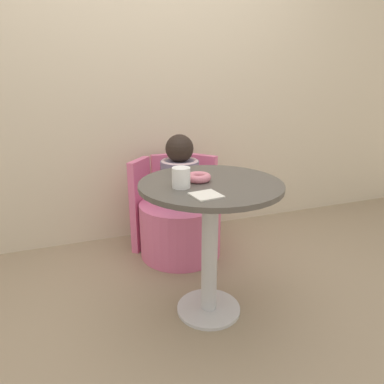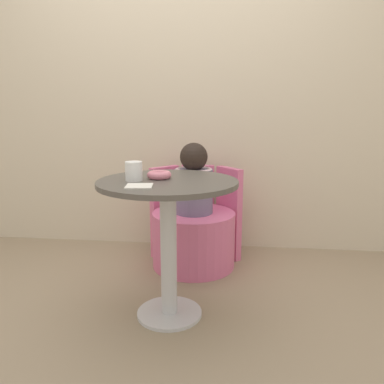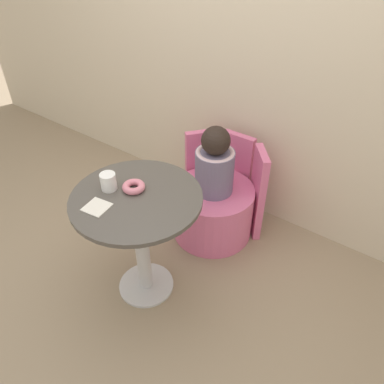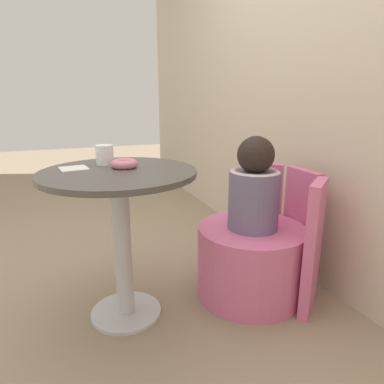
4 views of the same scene
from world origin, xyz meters
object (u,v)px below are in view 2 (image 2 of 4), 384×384
(round_table, at_px, (168,215))
(donut, at_px, (159,175))
(child_figure, at_px, (194,182))
(cup, at_px, (134,171))
(tub_chair, at_px, (194,239))

(round_table, height_order, donut, donut)
(child_figure, height_order, donut, child_figure)
(round_table, distance_m, child_figure, 0.67)
(child_figure, bearing_deg, cup, -107.40)
(cup, bearing_deg, round_table, 11.65)
(round_table, relative_size, cup, 7.78)
(child_figure, xyz_separation_m, cup, (-0.22, -0.70, 0.18))
(round_table, xyz_separation_m, cup, (-0.16, -0.03, 0.23))
(donut, xyz_separation_m, cup, (-0.11, -0.07, 0.03))
(tub_chair, height_order, cup, cup)
(donut, height_order, cup, cup)
(child_figure, distance_m, cup, 0.75)
(tub_chair, distance_m, cup, 0.94)
(tub_chair, relative_size, donut, 4.64)
(round_table, distance_m, donut, 0.21)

